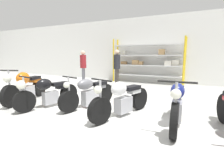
{
  "coord_description": "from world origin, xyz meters",
  "views": [
    {
      "loc": [
        2.19,
        -3.94,
        1.5
      ],
      "look_at": [
        0.0,
        0.4,
        0.7
      ],
      "focal_mm": 28.0,
      "sensor_mm": 36.0,
      "label": 1
    }
  ],
  "objects": [
    {
      "name": "person_browsing",
      "position": [
        -1.38,
        3.64,
        1.05
      ],
      "size": [
        0.37,
        0.37,
        1.77
      ],
      "rotation": [
        0.0,
        0.0,
        3.33
      ],
      "color": "#38332D",
      "rests_on": "ground_plane"
    },
    {
      "name": "motorcycle_blue",
      "position": [
        1.8,
        -0.06,
        0.46
      ],
      "size": [
        0.67,
        2.1,
        1.05
      ],
      "rotation": [
        0.0,
        0.0,
        -1.51
      ],
      "color": "black",
      "rests_on": "ground_plane"
    },
    {
      "name": "person_near_rack",
      "position": [
        -3.29,
        3.57,
        1.03
      ],
      "size": [
        0.43,
        0.43,
        1.75
      ],
      "rotation": [
        0.0,
        0.0,
        3.58
      ],
      "color": "#595960",
      "rests_on": "ground_plane"
    },
    {
      "name": "shelving_rack",
      "position": [
        -0.38,
        5.43,
        1.24
      ],
      "size": [
        3.86,
        0.63,
        2.42
      ],
      "color": "gold",
      "rests_on": "ground_plane"
    },
    {
      "name": "back_wall",
      "position": [
        0.0,
        5.81,
        1.8
      ],
      "size": [
        30.0,
        0.08,
        3.6
      ],
      "color": "white",
      "rests_on": "ground_plane"
    },
    {
      "name": "motorcycle_orange",
      "position": [
        -2.87,
        -0.19,
        0.5
      ],
      "size": [
        0.86,
        2.08,
        1.09
      ],
      "rotation": [
        0.0,
        0.0,
        -1.27
      ],
      "color": "black",
      "rests_on": "ground_plane"
    },
    {
      "name": "motorcycle_black",
      "position": [
        -1.71,
        -0.36,
        0.45
      ],
      "size": [
        0.76,
        1.96,
        0.97
      ],
      "rotation": [
        0.0,
        0.0,
        -1.81
      ],
      "color": "black",
      "rests_on": "ground_plane"
    },
    {
      "name": "motorcycle_grey",
      "position": [
        -0.66,
        0.21,
        0.41
      ],
      "size": [
        0.73,
        1.99,
        0.96
      ],
      "rotation": [
        0.0,
        0.0,
        -1.8
      ],
      "color": "black",
      "rests_on": "ground_plane"
    },
    {
      "name": "motorcycle_white",
      "position": [
        0.52,
        -0.08,
        0.43
      ],
      "size": [
        0.87,
        2.06,
        1.0
      ],
      "rotation": [
        0.0,
        0.0,
        -1.86
      ],
      "color": "black",
      "rests_on": "ground_plane"
    },
    {
      "name": "ground_plane",
      "position": [
        0.0,
        0.0,
        0.0
      ],
      "size": [
        30.0,
        30.0,
        0.0
      ],
      "primitive_type": "plane",
      "color": "silver"
    }
  ]
}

